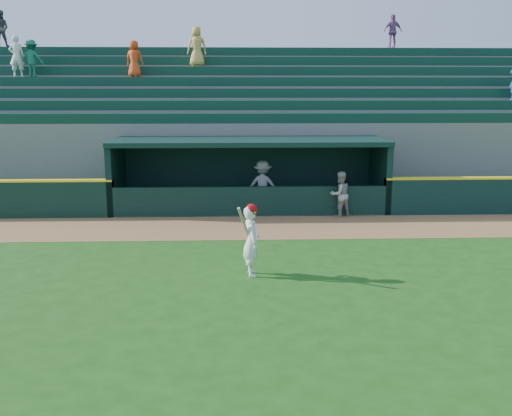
% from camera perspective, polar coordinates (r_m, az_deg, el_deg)
% --- Properties ---
extents(ground, '(120.00, 120.00, 0.00)m').
position_cam_1_polar(ground, '(12.72, 0.28, -7.22)').
color(ground, '#1B4C13').
rests_on(ground, ground).
extents(warning_track, '(40.00, 3.00, 0.01)m').
position_cam_1_polar(warning_track, '(17.43, -0.42, -1.95)').
color(warning_track, olive).
rests_on(warning_track, ground).
extents(dugout_player_front, '(0.90, 0.81, 1.51)m').
position_cam_1_polar(dugout_player_front, '(18.96, 8.39, 1.36)').
color(dugout_player_front, '#9F9F9A').
rests_on(dugout_player_front, ground).
extents(dugout_player_inside, '(1.19, 0.78, 1.73)m').
position_cam_1_polar(dugout_player_inside, '(19.86, 0.67, 2.28)').
color(dugout_player_inside, '#A8A8A3').
rests_on(dugout_player_inside, ground).
extents(dugout, '(9.40, 2.80, 2.46)m').
position_cam_1_polar(dugout, '(20.22, -0.70, 3.87)').
color(dugout, slate).
rests_on(dugout, ground).
extents(stands, '(34.50, 6.25, 7.55)m').
position_cam_1_polar(stands, '(24.66, -1.00, 7.73)').
color(stands, slate).
rests_on(stands, ground).
extents(batter_at_plate, '(0.55, 0.76, 1.67)m').
position_cam_1_polar(batter_at_plate, '(12.84, -0.46, -3.14)').
color(batter_at_plate, white).
rests_on(batter_at_plate, ground).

